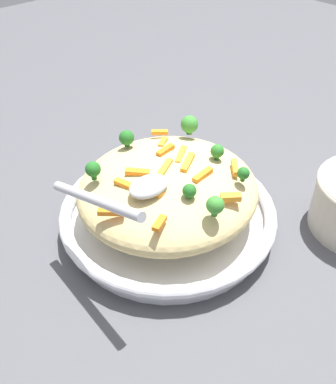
{
  "coord_description": "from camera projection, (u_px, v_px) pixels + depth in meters",
  "views": [
    {
      "loc": [
        0.32,
        0.35,
        0.45
      ],
      "look_at": [
        0.0,
        0.0,
        0.06
      ],
      "focal_mm": 40.08,
      "sensor_mm": 36.0,
      "label": 1
    }
  ],
  "objects": [
    {
      "name": "ground_plane",
      "position": [
        168.0,
        225.0,
        0.65
      ],
      "size": [
        2.4,
        2.4,
        0.0
      ],
      "primitive_type": "plane",
      "color": "#4C4C51"
    },
    {
      "name": "serving_bowl",
      "position": [
        168.0,
        214.0,
        0.64
      ],
      "size": [
        0.32,
        0.32,
        0.04
      ],
      "color": "silver",
      "rests_on": "ground_plane"
    },
    {
      "name": "pasta_mound",
      "position": [
        168.0,
        189.0,
        0.61
      ],
      "size": [
        0.26,
        0.25,
        0.08
      ],
      "primitive_type": "ellipsoid",
      "color": "#D1BA7A",
      "rests_on": "serving_bowl"
    },
    {
      "name": "carrot_piece_0",
      "position": [
        166.0,
        169.0,
        0.58
      ],
      "size": [
        0.04,
        0.03,
        0.01
      ],
      "primitive_type": "cube",
      "rotation": [
        0.0,
        0.0,
        0.45
      ],
      "color": "orange",
      "rests_on": "pasta_mound"
    },
    {
      "name": "carrot_piece_1",
      "position": [
        160.0,
        223.0,
        0.5
      ],
      "size": [
        0.03,
        0.02,
        0.01
      ],
      "primitive_type": "cube",
      "rotation": [
        0.0,
        0.0,
        3.56
      ],
      "color": "orange",
      "rests_on": "pasta_mound"
    },
    {
      "name": "carrot_piece_2",
      "position": [
        163.0,
        142.0,
        0.64
      ],
      "size": [
        0.03,
        0.02,
        0.01
      ],
      "primitive_type": "cube",
      "rotation": [
        0.0,
        0.0,
        3.68
      ],
      "color": "orange",
      "rests_on": "pasta_mound"
    },
    {
      "name": "carrot_piece_3",
      "position": [
        203.0,
        175.0,
        0.57
      ],
      "size": [
        0.04,
        0.01,
        0.01
      ],
      "primitive_type": "cube",
      "rotation": [
        0.0,
        0.0,
        3.25
      ],
      "color": "orange",
      "rests_on": "pasta_mound"
    },
    {
      "name": "carrot_piece_4",
      "position": [
        235.0,
        168.0,
        0.59
      ],
      "size": [
        0.03,
        0.03,
        0.01
      ],
      "primitive_type": "cube",
      "rotation": [
        0.0,
        0.0,
        0.81
      ],
      "color": "orange",
      "rests_on": "pasta_mound"
    },
    {
      "name": "carrot_piece_5",
      "position": [
        181.0,
        155.0,
        0.61
      ],
      "size": [
        0.04,
        0.03,
        0.01
      ],
      "primitive_type": "cube",
      "rotation": [
        0.0,
        0.0,
        0.58
      ],
      "color": "orange",
      "rests_on": "pasta_mound"
    },
    {
      "name": "carrot_piece_6",
      "position": [
        125.0,
        184.0,
        0.56
      ],
      "size": [
        0.02,
        0.03,
        0.01
      ],
      "primitive_type": "cube",
      "rotation": [
        0.0,
        0.0,
        4.98
      ],
      "color": "orange",
      "rests_on": "pasta_mound"
    },
    {
      "name": "carrot_piece_7",
      "position": [
        152.0,
        190.0,
        0.55
      ],
      "size": [
        0.01,
        0.03,
        0.01
      ],
      "primitive_type": "cube",
      "rotation": [
        0.0,
        0.0,
        1.66
      ],
      "color": "orange",
      "rests_on": "pasta_mound"
    },
    {
      "name": "carrot_piece_8",
      "position": [
        188.0,
        162.0,
        0.59
      ],
      "size": [
        0.04,
        0.03,
        0.01
      ],
      "primitive_type": "cube",
      "rotation": [
        0.0,
        0.0,
        0.5
      ],
      "color": "orange",
      "rests_on": "pasta_mound"
    },
    {
      "name": "carrot_piece_9",
      "position": [
        165.0,
        150.0,
        0.61
      ],
      "size": [
        0.03,
        0.01,
        0.01
      ],
      "primitive_type": "cube",
      "rotation": [
        0.0,
        0.0,
        3.28
      ],
      "color": "orange",
      "rests_on": "pasta_mound"
    },
    {
      "name": "carrot_piece_10",
      "position": [
        111.0,
        212.0,
        0.52
      ],
      "size": [
        0.03,
        0.03,
        0.01
      ],
      "primitive_type": "cube",
      "rotation": [
        0.0,
        0.0,
        2.38
      ],
      "color": "orange",
      "rests_on": "pasta_mound"
    },
    {
      "name": "carrot_piece_11",
      "position": [
        137.0,
        172.0,
        0.57
      ],
      "size": [
        0.03,
        0.03,
        0.01
      ],
      "primitive_type": "cube",
      "rotation": [
        0.0,
        0.0,
        5.41
      ],
      "color": "orange",
      "rests_on": "pasta_mound"
    },
    {
      "name": "carrot_piece_12",
      "position": [
        231.0,
        197.0,
        0.54
      ],
      "size": [
        0.03,
        0.02,
        0.01
      ],
      "primitive_type": "cube",
      "rotation": [
        0.0,
        0.0,
        5.6
      ],
      "color": "orange",
      "rests_on": "pasta_mound"
    },
    {
      "name": "carrot_piece_13",
      "position": [
        160.0,
        132.0,
        0.66
      ],
      "size": [
        0.02,
        0.02,
        0.01
      ],
      "primitive_type": "cube",
      "rotation": [
        0.0,
        0.0,
        2.41
      ],
      "color": "orange",
      "rests_on": "pasta_mound"
    },
    {
      "name": "broccoli_floret_0",
      "position": [
        217.0,
        151.0,
        0.6
      ],
      "size": [
        0.02,
        0.02,
        0.02
      ],
      "color": "#296820",
      "rests_on": "pasta_mound"
    },
    {
      "name": "broccoli_floret_1",
      "position": [
        125.0,
        139.0,
        0.63
      ],
      "size": [
        0.02,
        0.02,
        0.03
      ],
      "color": "#205B1C",
      "rests_on": "pasta_mound"
    },
    {
      "name": "broccoli_floret_2",
      "position": [
        243.0,
        173.0,
        0.56
      ],
      "size": [
        0.02,
        0.02,
        0.02
      ],
      "color": "#205B1C",
      "rests_on": "pasta_mound"
    },
    {
      "name": "broccoli_floret_3",
      "position": [
        93.0,
        170.0,
        0.57
      ],
      "size": [
        0.02,
        0.02,
        0.03
      ],
      "color": "#205B1C",
      "rests_on": "pasta_mound"
    },
    {
      "name": "broccoli_floret_4",
      "position": [
        215.0,
        205.0,
        0.51
      ],
      "size": [
        0.02,
        0.02,
        0.03
      ],
      "color": "#377928",
      "rests_on": "pasta_mound"
    },
    {
      "name": "broccoli_floret_5",
      "position": [
        189.0,
        125.0,
        0.65
      ],
      "size": [
        0.03,
        0.03,
        0.03
      ],
      "color": "#377928",
      "rests_on": "pasta_mound"
    },
    {
      "name": "broccoli_floret_6",
      "position": [
        189.0,
        191.0,
        0.53
      ],
      "size": [
        0.02,
        0.02,
        0.02
      ],
      "color": "#205B1C",
      "rests_on": "pasta_mound"
    },
    {
      "name": "serving_spoon",
      "position": [
        129.0,
        191.0,
        0.52
      ],
      "size": [
        0.12,
        0.17,
        0.07
      ],
      "color": "#B7B7BC",
      "rests_on": "pasta_mound"
    }
  ]
}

